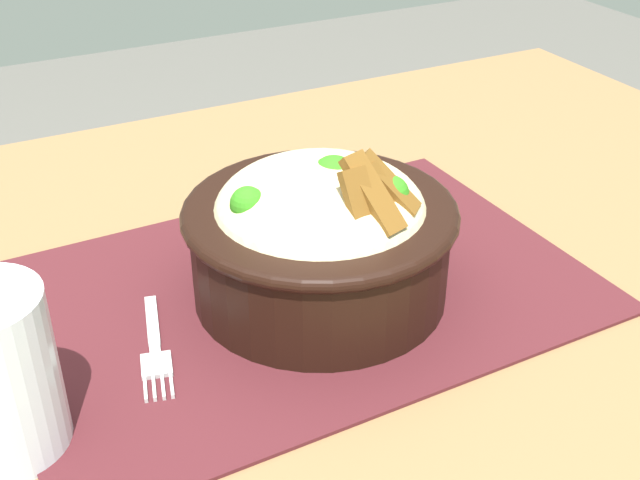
% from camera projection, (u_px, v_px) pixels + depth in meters
% --- Properties ---
extents(table, '(1.28, 0.83, 0.73)m').
position_uv_depth(table, '(265.00, 372.00, 0.70)').
color(table, olive).
rests_on(table, ground_plane).
extents(placemat, '(0.47, 0.33, 0.00)m').
position_uv_depth(placemat, '(301.00, 291.00, 0.67)').
color(placemat, '#47191E').
rests_on(placemat, table).
extents(bowl, '(0.23, 0.23, 0.14)m').
position_uv_depth(bowl, '(320.00, 232.00, 0.64)').
color(bowl, black).
rests_on(bowl, placemat).
extents(fork, '(0.04, 0.12, 0.00)m').
position_uv_depth(fork, '(155.00, 349.00, 0.60)').
color(fork, '#B8B8B8').
rests_on(fork, placemat).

